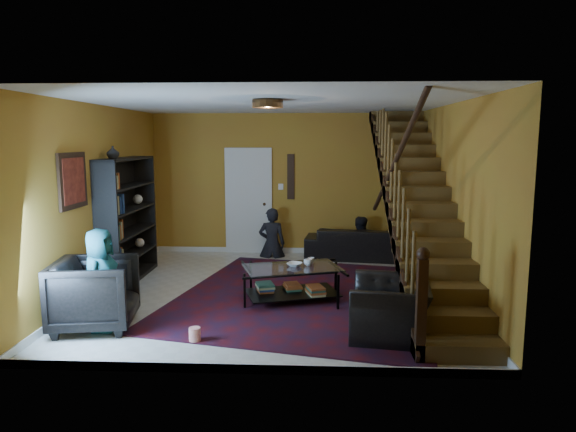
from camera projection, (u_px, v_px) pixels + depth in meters
name	position (u px, v px, depth m)	size (l,w,h in m)	color
floor	(273.00, 292.00, 7.76)	(5.50, 5.50, 0.00)	beige
room	(204.00, 266.00, 9.13)	(5.50, 5.50, 5.50)	#A86925
staircase	(418.00, 201.00, 7.45)	(0.95, 5.02, 3.18)	brown
bookshelf	(128.00, 222.00, 8.33)	(0.35, 1.80, 2.00)	black
door	(249.00, 203.00, 10.34)	(0.82, 0.05, 2.05)	silver
framed_picture	(73.00, 181.00, 6.74)	(0.04, 0.74, 0.74)	maroon
wall_hanging	(291.00, 177.00, 10.22)	(0.14, 0.03, 0.90)	black
ceiling_fixture	(268.00, 104.00, 6.57)	(0.40, 0.40, 0.10)	#3F2814
rug	(307.00, 296.00, 7.54)	(3.61, 4.12, 0.02)	#410B11
sofa	(359.00, 243.00, 9.92)	(2.06, 0.81, 0.60)	black
armchair_left	(95.00, 294.00, 6.23)	(0.92, 0.95, 0.86)	black
armchair_right	(390.00, 309.00, 5.99)	(1.01, 0.88, 0.66)	black
person_adult_a	(272.00, 244.00, 10.06)	(0.52, 0.34, 1.42)	black
person_adult_b	(359.00, 249.00, 9.99)	(0.61, 0.48, 1.26)	black
person_child	(101.00, 280.00, 6.15)	(0.61, 0.40, 1.25)	#184D5B
coffee_table	(292.00, 281.00, 7.26)	(1.49, 1.13, 0.50)	black
cup_a	(308.00, 262.00, 7.30)	(0.13, 0.13, 0.10)	#999999
cup_b	(311.00, 261.00, 7.43)	(0.09, 0.09, 0.09)	#999999
bowl	(294.00, 264.00, 7.28)	(0.21, 0.21, 0.05)	#999999
vase	(113.00, 152.00, 7.67)	(0.18, 0.18, 0.19)	#999999
popcorn_bucket	(195.00, 334.00, 5.83)	(0.13, 0.13, 0.15)	red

